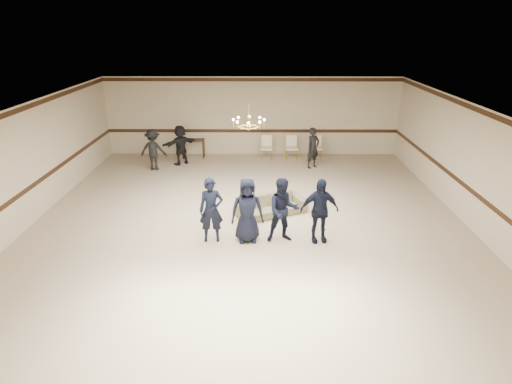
% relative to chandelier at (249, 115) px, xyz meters
% --- Properties ---
extents(room, '(12.01, 14.01, 3.21)m').
position_rel_chandelier_xyz_m(room, '(0.00, -1.00, -1.28)').
color(room, tan).
rests_on(room, ground).
extents(chair_rail, '(12.00, 0.02, 0.14)m').
position_rel_chandelier_xyz_m(chair_rail, '(0.00, 5.99, -1.88)').
color(chair_rail, '#3A1D11').
rests_on(chair_rail, wall_back).
extents(crown_molding, '(12.00, 0.02, 0.14)m').
position_rel_chandelier_xyz_m(crown_molding, '(0.00, 5.99, 0.21)').
color(crown_molding, '#3A1D11').
rests_on(crown_molding, wall_back).
extents(chandelier, '(0.94, 0.94, 0.89)m').
position_rel_chandelier_xyz_m(chandelier, '(0.00, 0.00, 0.00)').
color(chandelier, gold).
rests_on(chandelier, ceiling).
extents(boy_a, '(0.64, 0.45, 1.67)m').
position_rel_chandelier_xyz_m(boy_a, '(-0.91, -1.74, -2.04)').
color(boy_a, black).
rests_on(boy_a, floor).
extents(boy_b, '(0.87, 0.61, 1.67)m').
position_rel_chandelier_xyz_m(boy_b, '(-0.01, -1.74, -2.04)').
color(boy_b, black).
rests_on(boy_b, floor).
extents(boy_c, '(0.88, 0.73, 1.67)m').
position_rel_chandelier_xyz_m(boy_c, '(0.89, -1.74, -2.04)').
color(boy_c, black).
rests_on(boy_c, floor).
extents(boy_d, '(1.02, 0.52, 1.67)m').
position_rel_chandelier_xyz_m(boy_d, '(1.79, -1.74, -2.04)').
color(boy_d, black).
rests_on(boy_d, floor).
extents(settee, '(2.17, 1.60, 0.59)m').
position_rel_chandelier_xyz_m(settee, '(0.64, -0.12, -2.58)').
color(settee, '#786F50').
rests_on(settee, floor).
extents(adult_left, '(1.04, 0.65, 1.55)m').
position_rel_chandelier_xyz_m(adult_left, '(-3.67, 3.90, -2.10)').
color(adult_left, black).
rests_on(adult_left, floor).
extents(adult_mid, '(1.39, 1.28, 1.55)m').
position_rel_chandelier_xyz_m(adult_mid, '(-2.77, 4.60, -2.10)').
color(adult_mid, black).
rests_on(adult_mid, floor).
extents(adult_right, '(0.68, 0.63, 1.55)m').
position_rel_chandelier_xyz_m(adult_right, '(2.33, 4.20, -2.10)').
color(adult_right, black).
rests_on(adult_right, floor).
extents(banquet_chair_left, '(0.51, 0.51, 0.98)m').
position_rel_chandelier_xyz_m(banquet_chair_left, '(0.59, 5.22, -2.39)').
color(banquet_chair_left, white).
rests_on(banquet_chair_left, floor).
extents(banquet_chair_mid, '(0.50, 0.50, 0.98)m').
position_rel_chandelier_xyz_m(banquet_chair_mid, '(1.59, 5.22, -2.39)').
color(banquet_chair_mid, white).
rests_on(banquet_chair_mid, floor).
extents(banquet_chair_right, '(0.49, 0.49, 0.98)m').
position_rel_chandelier_xyz_m(banquet_chair_right, '(2.59, 5.22, -2.39)').
color(banquet_chair_right, white).
rests_on(banquet_chair_right, floor).
extents(console_table, '(0.95, 0.45, 0.78)m').
position_rel_chandelier_xyz_m(console_table, '(-2.41, 5.42, -2.49)').
color(console_table, '#321E10').
rests_on(console_table, floor).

